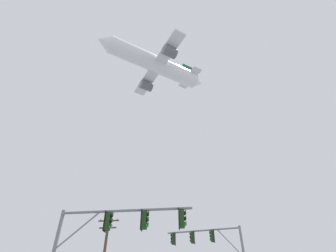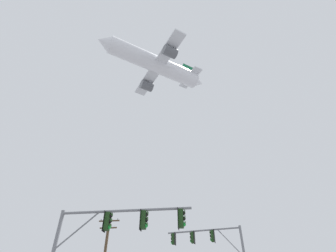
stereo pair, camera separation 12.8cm
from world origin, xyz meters
name	(u,v)px [view 1 (the left image)]	position (x,y,z in m)	size (l,w,h in m)	color
signal_pole_near	(112,232)	(-3.48, 7.84, 4.43)	(7.22, 0.48, 5.64)	slate
signal_pole_far	(212,247)	(1.96, 17.69, 5.26)	(6.33, 1.45, 6.80)	slate
airplane	(155,64)	(-4.83, 23.44, 35.88)	(17.99, 14.47, 5.60)	white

